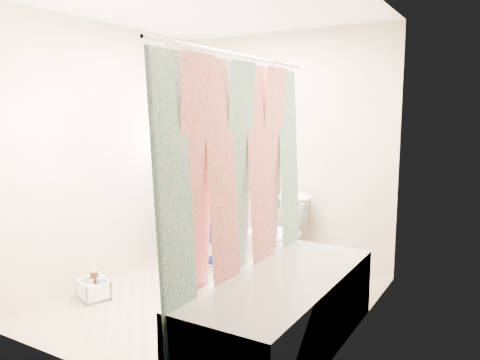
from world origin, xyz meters
The scene contains 14 objects.
floor centered at (0.00, 0.00, 0.00)m, with size 2.60×2.60×0.00m, color tan.
ceiling centered at (0.00, 0.00, 2.40)m, with size 2.40×2.60×0.02m, color white.
wall_back centered at (0.00, 1.30, 1.20)m, with size 2.40×0.02×2.40m, color beige.
wall_front centered at (0.00, -1.30, 1.20)m, with size 2.40×0.02×2.40m, color beige.
wall_left centered at (-1.20, 0.00, 1.20)m, with size 0.02×2.60×2.40m, color beige.
wall_right centered at (1.20, 0.00, 1.20)m, with size 0.02×2.60×2.40m, color beige.
bathtub centered at (0.85, -0.43, 0.27)m, with size 0.70×1.75×0.50m.
curtain_rod centered at (0.52, -0.43, 1.95)m, with size 0.02×0.02×1.90m, color silver.
shower_curtain centered at (0.52, -0.43, 1.02)m, with size 0.06×1.75×1.80m, color white.
toilet centered at (0.20, 0.83, 0.39)m, with size 0.43×0.76×0.77m, color silver.
tank_lid centered at (0.21, 0.71, 0.45)m, with size 0.48×0.21×0.04m, color white.
tank_internals centered at (0.14, 1.03, 0.76)m, with size 0.19×0.06×0.25m.
plumber centered at (-0.53, 0.61, 0.91)m, with size 0.67×0.44×1.83m, color #0E1394.
cleaning_caddy centered at (-0.90, -0.51, 0.08)m, with size 0.34×0.31×0.21m.
Camera 1 is at (2.13, -3.15, 1.58)m, focal length 35.00 mm.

